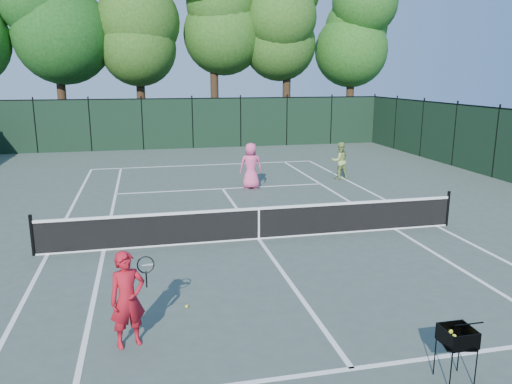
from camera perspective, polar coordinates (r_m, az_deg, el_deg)
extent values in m
plane|color=#404E46|center=(13.83, 0.32, -5.40)|extent=(90.00, 90.00, 0.00)
cube|color=white|center=(13.75, -22.72, -6.58)|extent=(0.10, 23.77, 0.01)
cube|color=white|center=(15.93, 19.95, -3.68)|extent=(0.10, 23.77, 0.01)
cube|color=white|center=(13.56, -16.99, -6.38)|extent=(0.10, 23.77, 0.01)
cube|color=white|center=(15.25, 15.60, -4.10)|extent=(0.10, 23.77, 0.01)
cube|color=white|center=(25.22, -5.79, 3.09)|extent=(10.97, 0.10, 0.01)
cube|color=white|center=(8.30, 10.93, -19.21)|extent=(8.23, 0.10, 0.01)
cube|color=white|center=(19.89, -3.84, 0.38)|extent=(8.23, 0.10, 0.01)
cube|color=white|center=(13.83, 0.32, -5.39)|extent=(0.10, 12.80, 0.01)
cube|color=black|center=(13.69, 0.32, -3.60)|extent=(11.60, 0.03, 0.85)
cube|color=white|center=(13.58, 0.32, -1.90)|extent=(11.60, 0.05, 0.07)
cube|color=white|center=(13.83, 0.32, -5.32)|extent=(11.60, 0.05, 0.04)
cube|color=white|center=(13.69, 0.32, -3.60)|extent=(0.05, 0.04, 0.91)
cylinder|color=black|center=(13.65, -24.22, -4.53)|extent=(0.09, 0.09, 1.06)
cylinder|color=black|center=(15.97, 21.06, -1.77)|extent=(0.09, 0.09, 1.06)
cube|color=black|center=(31.05, -7.26, 7.75)|extent=(24.00, 0.05, 3.00)
cylinder|color=black|center=(35.19, -21.21, 9.08)|extent=(0.56, 0.56, 4.80)
ellipsoid|color=#124114|center=(35.39, -22.11, 19.29)|extent=(6.80, 6.80, 10.54)
cylinder|color=black|center=(34.64, -12.93, 9.16)|extent=(0.56, 0.56, 4.30)
ellipsoid|color=#234B15|center=(34.73, -13.43, 18.41)|extent=(6.00, 6.00, 9.30)
cylinder|color=black|center=(35.47, -4.74, 10.10)|extent=(0.56, 0.56, 5.00)
ellipsoid|color=#214F16|center=(35.71, -4.95, 20.61)|extent=(7.00, 7.00, 10.85)
cylinder|color=black|center=(35.84, 3.49, 9.84)|extent=(0.56, 0.56, 4.60)
ellipsoid|color=#234F16|center=(35.98, 3.62, 19.20)|extent=(6.20, 6.20, 9.61)
cylinder|color=black|center=(38.01, 10.64, 9.68)|extent=(0.56, 0.56, 4.40)
ellipsoid|color=#1A4F16|center=(38.09, 11.01, 18.01)|extent=(5.80, 5.80, 8.99)
imported|color=#AE1321|center=(8.65, -14.47, -11.80)|extent=(0.69, 0.56, 1.65)
cylinder|color=black|center=(9.03, -12.41, -9.72)|extent=(0.03, 0.03, 0.30)
torus|color=black|center=(8.93, -12.50, -8.12)|extent=(0.30, 0.10, 0.30)
imported|color=#E8528A|center=(19.75, -0.58, 3.02)|extent=(0.94, 0.66, 1.83)
imported|color=#94B359|center=(21.90, 9.54, 3.55)|extent=(0.82, 0.67, 1.60)
cylinder|color=black|center=(8.05, 21.37, -18.59)|extent=(0.02, 0.02, 0.60)
cylinder|color=black|center=(8.26, 23.83, -17.94)|extent=(0.02, 0.02, 0.60)
cylinder|color=black|center=(8.33, 19.75, -17.27)|extent=(0.02, 0.02, 0.60)
cylinder|color=black|center=(8.54, 22.16, -16.70)|extent=(0.02, 0.02, 0.60)
cube|color=black|center=(8.09, 22.05, -15.00)|extent=(0.54, 0.54, 0.25)
sphere|color=#CDD72C|center=(8.12, 22.00, -15.46)|extent=(0.07, 0.07, 0.07)
sphere|color=#CDD72C|center=(8.12, 22.00, -15.46)|extent=(0.07, 0.07, 0.07)
sphere|color=#CDD72C|center=(8.12, 22.00, -15.46)|extent=(0.07, 0.07, 0.07)
sphere|color=#CDD72C|center=(8.12, 22.00, -15.46)|extent=(0.07, 0.07, 0.07)
sphere|color=#CDD72C|center=(8.12, 22.00, -15.46)|extent=(0.07, 0.07, 0.07)
sphere|color=#CDD72C|center=(8.12, 22.00, -15.46)|extent=(0.07, 0.07, 0.07)
sphere|color=#CDD72C|center=(8.12, 22.00, -15.46)|extent=(0.07, 0.07, 0.07)
sphere|color=#CDD72C|center=(8.12, 22.00, -15.46)|extent=(0.07, 0.07, 0.07)
sphere|color=#CDD72C|center=(8.12, 22.00, -15.46)|extent=(0.07, 0.07, 0.07)
sphere|color=#CDD72C|center=(8.12, 22.00, -15.46)|extent=(0.07, 0.07, 0.07)
sphere|color=#CDD72C|center=(8.12, 22.00, -15.46)|extent=(0.07, 0.07, 0.07)
sphere|color=#CDD72C|center=(8.12, 22.00, -15.46)|extent=(0.07, 0.07, 0.07)
sphere|color=#CDD72C|center=(8.12, 22.00, -15.46)|extent=(0.07, 0.07, 0.07)
sphere|color=#CDD72C|center=(8.12, 22.00, -15.46)|extent=(0.07, 0.07, 0.07)
sphere|color=#CDD72C|center=(8.12, 22.00, -15.46)|extent=(0.07, 0.07, 0.07)
sphere|color=#CDD72C|center=(8.12, 22.00, -15.46)|extent=(0.07, 0.07, 0.07)
sphere|color=#CDD72C|center=(8.12, 22.00, -15.46)|extent=(0.07, 0.07, 0.07)
sphere|color=#CDD72C|center=(8.12, 22.00, -15.46)|extent=(0.07, 0.07, 0.07)
sphere|color=#C6D32B|center=(10.04, -7.92, -12.81)|extent=(0.07, 0.07, 0.07)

